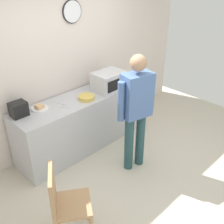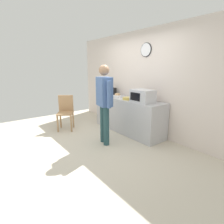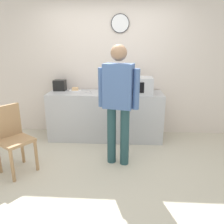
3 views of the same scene
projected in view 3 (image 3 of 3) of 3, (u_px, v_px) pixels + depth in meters
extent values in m
plane|color=beige|center=(103.00, 171.00, 3.14)|extent=(6.00, 6.00, 0.00)
cube|color=silver|center=(111.00, 68.00, 4.29)|extent=(5.40, 0.10, 2.60)
cylinder|color=white|center=(120.00, 23.00, 3.98)|extent=(0.31, 0.03, 0.31)
cylinder|color=black|center=(120.00, 23.00, 3.99)|extent=(0.33, 0.02, 0.33)
cube|color=#B7B7BC|center=(106.00, 116.00, 4.18)|extent=(2.10, 0.62, 0.89)
cube|color=silver|center=(138.00, 86.00, 3.88)|extent=(0.50, 0.38, 0.30)
cube|color=black|center=(135.00, 88.00, 3.70)|extent=(0.30, 0.01, 0.18)
cylinder|color=white|center=(75.00, 91.00, 4.19)|extent=(0.24, 0.24, 0.01)
cube|color=#DFAF7A|center=(75.00, 89.00, 4.18)|extent=(0.12, 0.12, 0.05)
cylinder|color=gold|center=(110.00, 92.00, 3.92)|extent=(0.25, 0.25, 0.06)
cube|color=black|center=(60.00, 85.00, 4.21)|extent=(0.22, 0.18, 0.20)
cube|color=silver|center=(91.00, 92.00, 4.08)|extent=(0.08, 0.17, 0.01)
cube|color=silver|center=(89.00, 93.00, 3.97)|extent=(0.15, 0.12, 0.01)
cylinder|color=#24474C|center=(125.00, 137.00, 3.22)|extent=(0.13, 0.13, 0.87)
cylinder|color=#24474C|center=(112.00, 135.00, 3.28)|extent=(0.13, 0.13, 0.87)
cube|color=#47669E|center=(118.00, 86.00, 3.04)|extent=(0.44, 0.33, 0.61)
cylinder|color=#47669E|center=(136.00, 89.00, 2.98)|extent=(0.09, 0.09, 0.55)
cylinder|color=#47669E|center=(101.00, 87.00, 3.12)|extent=(0.09, 0.09, 0.55)
sphere|color=#A37A5B|center=(119.00, 53.00, 2.91)|extent=(0.22, 0.22, 0.22)
cylinder|color=#A87F56|center=(12.00, 166.00, 2.84)|extent=(0.04, 0.04, 0.45)
cylinder|color=#A87F56|center=(36.00, 156.00, 3.11)|extent=(0.04, 0.04, 0.45)
cylinder|color=#A87F56|center=(22.00, 149.00, 3.32)|extent=(0.04, 0.04, 0.45)
cube|color=#A87F56|center=(16.00, 141.00, 3.01)|extent=(0.56, 0.56, 0.04)
cube|color=#A87F56|center=(6.00, 121.00, 3.04)|extent=(0.26, 0.35, 0.45)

